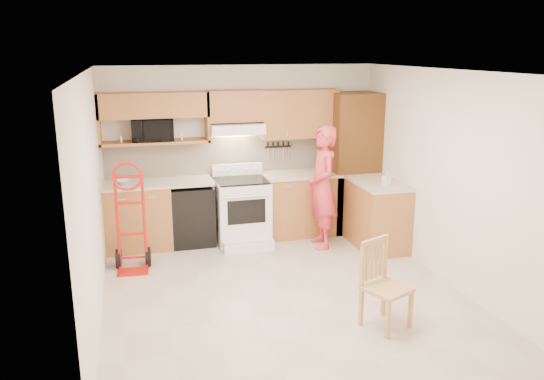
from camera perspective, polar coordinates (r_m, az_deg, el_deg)
name	(u,v)px	position (r m, az deg, el deg)	size (l,w,h in m)	color
floor	(283,294)	(6.37, 1.18, -10.82)	(4.00, 4.50, 0.02)	#BDB19C
ceiling	(284,70)	(5.76, 1.31, 12.46)	(4.00, 4.50, 0.02)	white
wall_back	(241,151)	(8.08, -3.22, 4.09)	(4.00, 0.02, 2.50)	white
wall_front	(373,265)	(3.93, 10.53, -7.77)	(4.00, 0.02, 2.50)	white
wall_left	(91,201)	(5.73, -18.45, -1.09)	(0.02, 4.50, 2.50)	white
wall_right	(447,177)	(6.77, 17.83, 1.30)	(0.02, 4.50, 2.50)	white
backsplash	(242,155)	(8.07, -3.18, 3.71)	(3.92, 0.03, 0.55)	beige
lower_cab_left	(138,217)	(7.81, -13.87, -2.75)	(0.90, 0.60, 0.90)	#A86832
dishwasher	(192,214)	(7.86, -8.39, -2.55)	(0.60, 0.60, 0.85)	black
lower_cab_right	(300,205)	(8.18, 3.00, -1.54)	(1.14, 0.60, 0.90)	#A86832
countertop_left	(158,183)	(7.70, -11.86, 0.74)	(1.50, 0.63, 0.04)	beige
countertop_right	(301,174)	(8.07, 3.05, 1.67)	(1.14, 0.63, 0.04)	beige
cab_return_right	(377,215)	(7.79, 10.93, -2.64)	(0.60, 1.00, 0.90)	#A86832
countertop_return	(378,183)	(7.66, 11.10, 0.72)	(0.63, 1.00, 0.04)	beige
pantry_tall	(353,163)	(8.32, 8.44, 2.85)	(0.70, 0.60, 2.10)	#573014
upper_cab_left	(153,105)	(7.65, -12.34, 8.70)	(1.50, 0.33, 0.34)	#A86832
upper_shelf_mw	(155,142)	(7.72, -12.13, 4.94)	(1.50, 0.33, 0.04)	#A86832
upper_cab_center	(235,106)	(7.79, -3.91, 8.81)	(0.76, 0.33, 0.44)	#A86832
upper_cab_right	(299,114)	(8.04, 2.83, 8.00)	(1.14, 0.33, 0.70)	#A86832
range_hood	(236,128)	(7.77, -3.77, 6.48)	(0.76, 0.46, 0.14)	white
knife_strip	(278,151)	(8.16, 0.65, 4.14)	(0.40, 0.05, 0.29)	black
microwave	(152,130)	(7.69, -12.44, 6.21)	(0.56, 0.38, 0.31)	black
range	(243,206)	(7.76, -3.09, -1.70)	(0.74, 0.98, 1.09)	white
person	(323,187)	(7.57, 5.32, 0.29)	(0.63, 0.41, 1.72)	#DA383C
hand_truck	(131,223)	(6.99, -14.61, -3.32)	(0.49, 0.45, 1.26)	red
dining_chair	(387,286)	(5.60, 11.96, -9.77)	(0.40, 0.44, 0.89)	tan
soap_bottle	(387,178)	(7.43, 11.92, 1.21)	(0.09, 0.09, 0.20)	white
bowl	(124,182)	(7.68, -15.21, 0.84)	(0.20, 0.20, 0.05)	white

